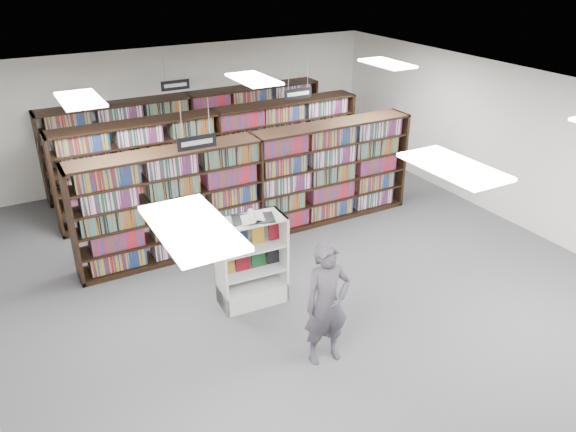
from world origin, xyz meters
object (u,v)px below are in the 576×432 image
bookshelf_row_near (256,188)px  open_book (253,218)px  endcap_display (251,274)px  shopper (327,304)px

bookshelf_row_near → open_book: size_ratio=9.48×
endcap_display → shopper: (0.29, -1.81, 0.42)m
bookshelf_row_near → endcap_display: bookshelf_row_near is taller
bookshelf_row_near → open_book: bookshelf_row_near is taller
bookshelf_row_near → shopper: bookshelf_row_near is taller
endcap_display → open_book: open_book is taller
bookshelf_row_near → endcap_display: (-1.10, -2.02, -0.55)m
bookshelf_row_near → shopper: size_ratio=3.80×
bookshelf_row_near → open_book: (-1.08, -2.09, 0.50)m
endcap_display → open_book: bearing=-69.2°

